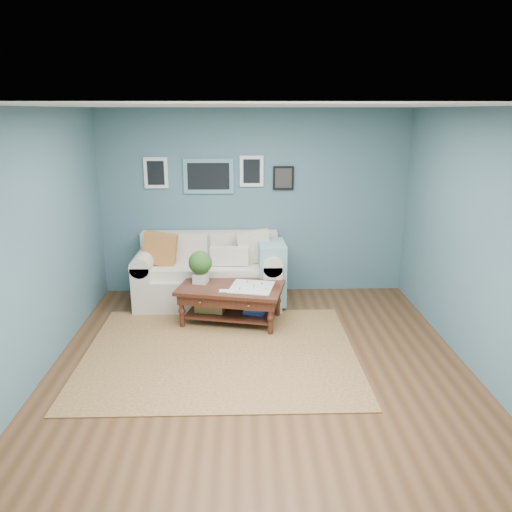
{
  "coord_description": "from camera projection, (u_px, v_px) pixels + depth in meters",
  "views": [
    {
      "loc": [
        -0.18,
        -4.74,
        2.66
      ],
      "look_at": [
        -0.01,
        1.0,
        0.98
      ],
      "focal_mm": 35.0,
      "sensor_mm": 36.0,
      "label": 1
    }
  ],
  "objects": [
    {
      "name": "coffee_table",
      "position": [
        226.0,
        292.0,
        6.44
      ],
      "size": [
        1.45,
        1.03,
        0.92
      ],
      "rotation": [
        0.0,
        0.0,
        -0.22
      ],
      "color": "black",
      "rests_on": "ground"
    },
    {
      "name": "area_rug",
      "position": [
        220.0,
        352.0,
        5.69
      ],
      "size": [
        3.06,
        2.45,
        0.01
      ],
      "primitive_type": "cube",
      "color": "brown",
      "rests_on": "ground"
    },
    {
      "name": "loveseat",
      "position": [
        215.0,
        273.0,
        7.11
      ],
      "size": [
        2.09,
        0.95,
        1.07
      ],
      "color": "#EEE3CC",
      "rests_on": "ground"
    },
    {
      "name": "room_shell",
      "position": [
        259.0,
        246.0,
        4.97
      ],
      "size": [
        5.0,
        5.02,
        2.7
      ],
      "color": "brown",
      "rests_on": "ground"
    }
  ]
}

